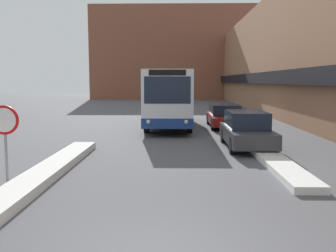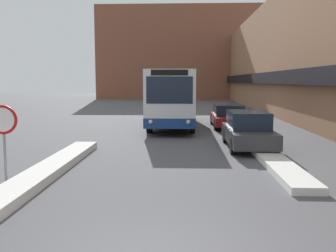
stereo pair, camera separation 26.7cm
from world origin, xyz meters
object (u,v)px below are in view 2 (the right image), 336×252
(city_bus, at_px, (173,97))
(stop_sign, at_px, (3,128))
(parked_car_front, at_px, (248,130))
(parked_car_middle, at_px, (228,116))

(city_bus, bearing_deg, stop_sign, -106.05)
(parked_car_front, distance_m, stop_sign, 9.69)
(city_bus, height_order, parked_car_front, city_bus)
(parked_car_middle, bearing_deg, parked_car_front, -90.00)
(city_bus, bearing_deg, parked_car_front, -65.90)
(city_bus, xyz_separation_m, parked_car_front, (3.39, -7.59, -1.07))
(parked_car_middle, bearing_deg, stop_sign, -118.76)
(parked_car_middle, xyz_separation_m, stop_sign, (-7.37, -13.43, 0.88))
(stop_sign, bearing_deg, parked_car_front, 40.26)
(parked_car_front, bearing_deg, stop_sign, -139.74)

